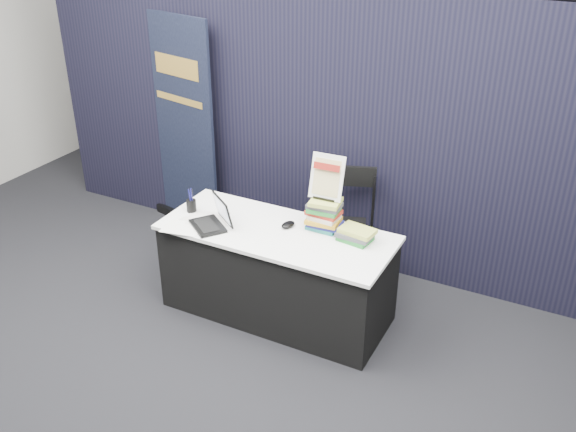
{
  "coord_description": "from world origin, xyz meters",
  "views": [
    {
      "loc": [
        2.04,
        -3.19,
        3.11
      ],
      "look_at": [
        0.1,
        0.55,
        0.9
      ],
      "focal_mm": 40.0,
      "sensor_mm": 36.0,
      "label": 1
    }
  ],
  "objects_px": {
    "laptop": "(210,219)",
    "info_sign": "(327,178)",
    "display_table": "(277,272)",
    "stacking_chair": "(340,224)",
    "book_stack_short": "(357,235)",
    "pullup_banner": "(183,137)",
    "book_stack_tall": "(324,215)"
  },
  "relations": [
    {
      "from": "laptop",
      "to": "info_sign",
      "type": "relative_size",
      "value": 1.11
    },
    {
      "from": "display_table",
      "to": "laptop",
      "type": "xyz_separation_m",
      "value": [
        -0.5,
        -0.15,
        0.43
      ]
    },
    {
      "from": "info_sign",
      "to": "stacking_chair",
      "type": "distance_m",
      "value": 0.74
    },
    {
      "from": "book_stack_short",
      "to": "info_sign",
      "type": "height_order",
      "value": "info_sign"
    },
    {
      "from": "stacking_chair",
      "to": "info_sign",
      "type": "bearing_deg",
      "value": -102.44
    },
    {
      "from": "info_sign",
      "to": "display_table",
      "type": "bearing_deg",
      "value": -147.05
    },
    {
      "from": "laptop",
      "to": "pullup_banner",
      "type": "height_order",
      "value": "pullup_banner"
    },
    {
      "from": "book_stack_tall",
      "to": "pullup_banner",
      "type": "xyz_separation_m",
      "value": [
        -1.84,
        0.76,
        0.05
      ]
    },
    {
      "from": "display_table",
      "to": "book_stack_tall",
      "type": "distance_m",
      "value": 0.62
    },
    {
      "from": "info_sign",
      "to": "pullup_banner",
      "type": "relative_size",
      "value": 0.17
    },
    {
      "from": "book_stack_tall",
      "to": "stacking_chair",
      "type": "height_order",
      "value": "stacking_chair"
    },
    {
      "from": "info_sign",
      "to": "stacking_chair",
      "type": "height_order",
      "value": "info_sign"
    },
    {
      "from": "book_stack_tall",
      "to": "book_stack_short",
      "type": "distance_m",
      "value": 0.3
    },
    {
      "from": "book_stack_tall",
      "to": "pullup_banner",
      "type": "distance_m",
      "value": 1.99
    },
    {
      "from": "book_stack_tall",
      "to": "pullup_banner",
      "type": "bearing_deg",
      "value": 157.58
    },
    {
      "from": "display_table",
      "to": "stacking_chair",
      "type": "distance_m",
      "value": 0.72
    },
    {
      "from": "display_table",
      "to": "book_stack_short",
      "type": "relative_size",
      "value": 6.9
    },
    {
      "from": "laptop",
      "to": "book_stack_short",
      "type": "xyz_separation_m",
      "value": [
        1.09,
        0.3,
        -0.01
      ]
    },
    {
      "from": "laptop",
      "to": "book_stack_tall",
      "type": "height_order",
      "value": "book_stack_tall"
    },
    {
      "from": "info_sign",
      "to": "stacking_chair",
      "type": "relative_size",
      "value": 0.34
    },
    {
      "from": "display_table",
      "to": "book_stack_tall",
      "type": "height_order",
      "value": "book_stack_tall"
    },
    {
      "from": "pullup_banner",
      "to": "laptop",
      "type": "bearing_deg",
      "value": -34.34
    },
    {
      "from": "book_stack_tall",
      "to": "pullup_banner",
      "type": "height_order",
      "value": "pullup_banner"
    },
    {
      "from": "book_stack_tall",
      "to": "book_stack_short",
      "type": "bearing_deg",
      "value": -8.67
    },
    {
      "from": "book_stack_tall",
      "to": "stacking_chair",
      "type": "relative_size",
      "value": 0.25
    },
    {
      "from": "laptop",
      "to": "info_sign",
      "type": "height_order",
      "value": "info_sign"
    },
    {
      "from": "display_table",
      "to": "pullup_banner",
      "type": "relative_size",
      "value": 0.87
    },
    {
      "from": "book_stack_short",
      "to": "stacking_chair",
      "type": "bearing_deg",
      "value": 124.33
    },
    {
      "from": "pullup_banner",
      "to": "stacking_chair",
      "type": "height_order",
      "value": "pullup_banner"
    },
    {
      "from": "book_stack_short",
      "to": "stacking_chair",
      "type": "height_order",
      "value": "stacking_chair"
    },
    {
      "from": "book_stack_tall",
      "to": "info_sign",
      "type": "relative_size",
      "value": 0.72
    },
    {
      "from": "pullup_banner",
      "to": "stacking_chair",
      "type": "xyz_separation_m",
      "value": [
        1.78,
        -0.3,
        -0.36
      ]
    }
  ]
}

